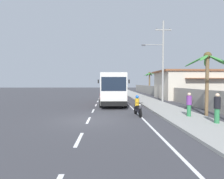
{
  "coord_description": "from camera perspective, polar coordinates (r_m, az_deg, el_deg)",
  "views": [
    {
      "loc": [
        1.26,
        -11.82,
        2.55
      ],
      "look_at": [
        1.87,
        9.78,
        1.7
      ],
      "focal_mm": 28.11,
      "sensor_mm": 36.0,
      "label": 1
    }
  ],
  "objects": [
    {
      "name": "ground_plane",
      "position": [
        12.16,
        -7.66,
        -9.87
      ],
      "size": [
        160.0,
        160.0,
        0.0
      ],
      "primitive_type": "plane",
      "color": "#3A3A3F"
    },
    {
      "name": "sidewalk_kerb",
      "position": [
        22.65,
        12.58,
        -4.09
      ],
      "size": [
        3.2,
        90.0,
        0.14
      ],
      "primitive_type": "cube",
      "color": "#999993",
      "rests_on": "ground"
    },
    {
      "name": "lane_markings",
      "position": [
        26.58,
        0.82,
        -3.25
      ],
      "size": [
        3.94,
        71.0,
        0.01
      ],
      "color": "white",
      "rests_on": "ground"
    },
    {
      "name": "boundary_wall",
      "position": [
        27.5,
        18.24,
        -1.22
      ],
      "size": [
        0.24,
        60.0,
        1.87
      ],
      "primitive_type": "cube",
      "color": "#9E998E",
      "rests_on": "ground"
    },
    {
      "name": "coach_bus_foreground",
      "position": [
        21.65,
        0.14,
        0.73
      ],
      "size": [
        3.02,
        10.84,
        3.8
      ],
      "color": "silver",
      "rests_on": "ground"
    },
    {
      "name": "motorcycle_beside_bus",
      "position": [
        29.77,
        3.62,
        -1.41
      ],
      "size": [
        0.56,
        1.96,
        1.6
      ],
      "color": "black",
      "rests_on": "ground"
    },
    {
      "name": "motorcycle_trailing",
      "position": [
        13.76,
        8.32,
        -5.74
      ],
      "size": [
        0.56,
        1.96,
        1.57
      ],
      "color": "black",
      "rests_on": "ground"
    },
    {
      "name": "pedestrian_near_kerb",
      "position": [
        12.17,
        31.0,
        -5.02
      ],
      "size": [
        0.36,
        0.36,
        1.78
      ],
      "rotation": [
        0.0,
        0.0,
        1.07
      ],
      "color": "#2D7A47",
      "rests_on": "sidewalk_kerb"
    },
    {
      "name": "pedestrian_midwalk",
      "position": [
        13.73,
        23.77,
        -4.3
      ],
      "size": [
        0.36,
        0.36,
        1.7
      ],
      "rotation": [
        0.0,
        0.0,
        1.08
      ],
      "color": "#2D7A47",
      "rests_on": "sidewalk_kerb"
    },
    {
      "name": "utility_pole_mid",
      "position": [
        23.39,
        16.02,
        9.32
      ],
      "size": [
        3.74,
        0.24,
        10.31
      ],
      "color": "#9E9E99",
      "rests_on": "ground"
    },
    {
      "name": "palm_nearest",
      "position": [
        15.39,
        28.68,
        6.12
      ],
      "size": [
        3.08,
        3.26,
        4.9
      ],
      "color": "brown",
      "rests_on": "ground"
    },
    {
      "name": "palm_second",
      "position": [
        40.09,
        12.1,
        3.6
      ],
      "size": [
        2.91,
        2.86,
        4.96
      ],
      "color": "brown",
      "rests_on": "ground"
    },
    {
      "name": "roadside_building",
      "position": [
        32.0,
        28.77,
        1.4
      ],
      "size": [
        16.35,
        8.21,
        4.43
      ],
      "color": "beige",
      "rests_on": "ground"
    }
  ]
}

